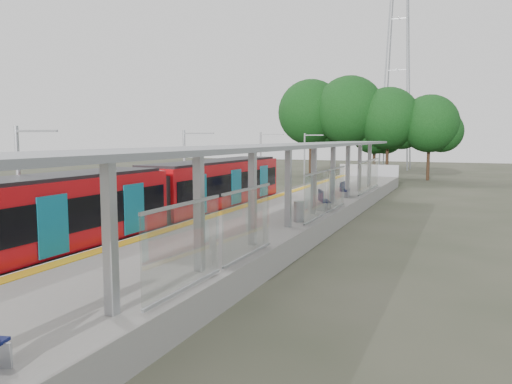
# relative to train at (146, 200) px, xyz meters

# --- Properties ---
(trackbed) EXTENTS (3.00, 70.00, 0.24)m
(trackbed) POSITION_rel_train_xyz_m (-0.00, 7.51, -1.93)
(trackbed) COLOR #59544C
(trackbed) RESTS_ON ground
(platform) EXTENTS (6.00, 50.00, 1.00)m
(platform) POSITION_rel_train_xyz_m (4.50, 7.51, -1.55)
(platform) COLOR gray
(platform) RESTS_ON ground
(tactile_strip) EXTENTS (0.60, 50.00, 0.02)m
(tactile_strip) POSITION_rel_train_xyz_m (1.95, 7.51, -1.04)
(tactile_strip) COLOR gold
(tactile_strip) RESTS_ON platform
(end_fence) EXTENTS (6.00, 0.10, 1.20)m
(end_fence) POSITION_rel_train_xyz_m (4.50, 32.46, -0.45)
(end_fence) COLOR #9EA0A5
(end_fence) RESTS_ON platform
(train) EXTENTS (2.74, 27.60, 3.62)m
(train) POSITION_rel_train_xyz_m (0.00, 0.00, 0.00)
(train) COLOR black
(train) RESTS_ON ground
(canopy) EXTENTS (3.27, 38.00, 3.66)m
(canopy) POSITION_rel_train_xyz_m (6.11, 3.70, 2.15)
(canopy) COLOR #9EA0A5
(canopy) RESTS_ON platform
(pylon) EXTENTS (8.00, 4.00, 38.00)m
(pylon) POSITION_rel_train_xyz_m (3.50, 60.51, 16.95)
(pylon) COLOR #9EA0A5
(pylon) RESTS_ON ground
(tree_cluster) EXTENTS (21.64, 8.89, 12.36)m
(tree_cluster) POSITION_rel_train_xyz_m (1.62, 41.58, 5.44)
(tree_cluster) COLOR #382316
(tree_cluster) RESTS_ON ground
(catenary_masts) EXTENTS (2.08, 48.16, 5.40)m
(catenary_masts) POSITION_rel_train_xyz_m (-1.72, 6.51, 0.86)
(catenary_masts) COLOR #9EA0A5
(catenary_masts) RESTS_ON ground
(bench_mid) EXTENTS (1.10, 1.63, 1.08)m
(bench_mid) POSITION_rel_train_xyz_m (6.47, 7.44, -0.48)
(bench_mid) COLOR #101752
(bench_mid) RESTS_ON platform
(bench_far) EXTENTS (0.49, 1.47, 0.99)m
(bench_far) POSITION_rel_train_xyz_m (6.19, 13.81, -0.53)
(bench_far) COLOR #101752
(bench_far) RESTS_ON platform
(info_pillar_far) EXTENTS (0.37, 0.37, 1.63)m
(info_pillar_far) POSITION_rel_train_xyz_m (4.97, 15.38, -0.35)
(info_pillar_far) COLOR beige
(info_pillar_far) RESTS_ON platform
(litter_bin) EXTENTS (0.62, 0.62, 0.97)m
(litter_bin) POSITION_rel_train_xyz_m (6.51, 3.01, -0.57)
(litter_bin) COLOR #9EA0A5
(litter_bin) RESTS_ON platform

